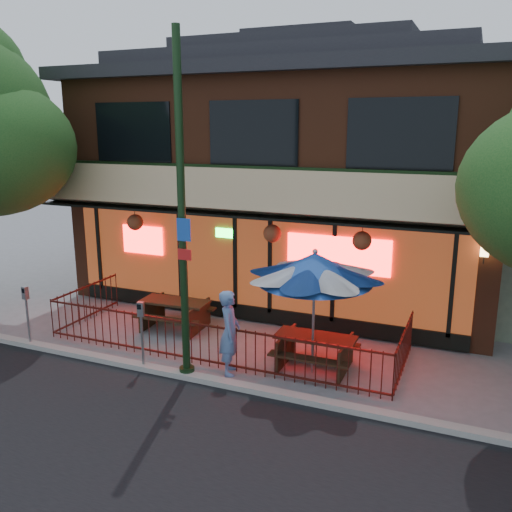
{
  "coord_description": "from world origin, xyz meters",
  "views": [
    {
      "loc": [
        5.47,
        -9.59,
        5.2
      ],
      "look_at": [
        0.58,
        2.0,
        2.14
      ],
      "focal_mm": 38.0,
      "sensor_mm": 36.0,
      "label": 1
    }
  ],
  "objects": [
    {
      "name": "picnic_table_right",
      "position": [
        2.39,
        1.04,
        0.49
      ],
      "size": [
        1.75,
        1.34,
        0.74
      ],
      "color": "#362113",
      "rests_on": "ground"
    },
    {
      "name": "restaurant_building",
      "position": [
        0.0,
        7.11,
        4.13
      ],
      "size": [
        12.96,
        9.49,
        8.05
      ],
      "color": "#5F2E1B",
      "rests_on": "ground"
    },
    {
      "name": "picnic_table_left",
      "position": [
        -1.68,
        1.92,
        0.5
      ],
      "size": [
        1.85,
        1.47,
        0.76
      ],
      "color": "#372414",
      "rests_on": "ground"
    },
    {
      "name": "patio_umbrella",
      "position": [
        2.4,
        0.8,
        2.33
      ],
      "size": [
        2.39,
        2.39,
        2.73
      ],
      "color": "gray",
      "rests_on": "ground"
    },
    {
      "name": "parking_meter_far",
      "position": [
        -4.28,
        -0.48,
        1.02
      ],
      "size": [
        0.14,
        0.13,
        1.5
      ],
      "color": "#94979C",
      "rests_on": "ground"
    },
    {
      "name": "pedestrian",
      "position": [
        0.78,
        0.1,
        0.92
      ],
      "size": [
        0.64,
        0.78,
        1.84
      ],
      "primitive_type": "imported",
      "rotation": [
        0.0,
        0.0,
        1.9
      ],
      "color": "#5678AD",
      "rests_on": "ground"
    },
    {
      "name": "parking_meter_near",
      "position": [
        -1.04,
        -0.48,
        1.04
      ],
      "size": [
        0.16,
        0.15,
        1.54
      ],
      "color": "gray",
      "rests_on": "ground"
    },
    {
      "name": "curb",
      "position": [
        0.0,
        -0.5,
        0.06
      ],
      "size": [
        80.0,
        0.25,
        0.12
      ],
      "primitive_type": "cube",
      "color": "#999993",
      "rests_on": "ground"
    },
    {
      "name": "street_light",
      "position": [
        0.0,
        -0.4,
        3.15
      ],
      "size": [
        0.43,
        0.32,
        7.0
      ],
      "color": "black",
      "rests_on": "ground"
    },
    {
      "name": "ground",
      "position": [
        0.0,
        0.0,
        0.0
      ],
      "size": [
        80.0,
        80.0,
        0.0
      ],
      "primitive_type": "plane",
      "color": "gray",
      "rests_on": "ground"
    },
    {
      "name": "patio_fence",
      "position": [
        0.0,
        0.5,
        0.63
      ],
      "size": [
        8.44,
        2.62,
        1.0
      ],
      "color": "#41130E",
      "rests_on": "ground"
    }
  ]
}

